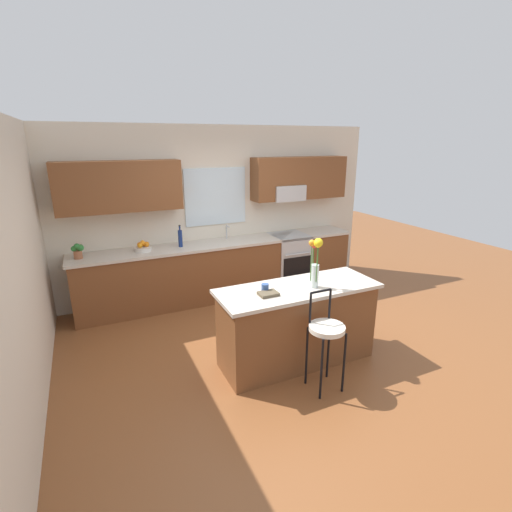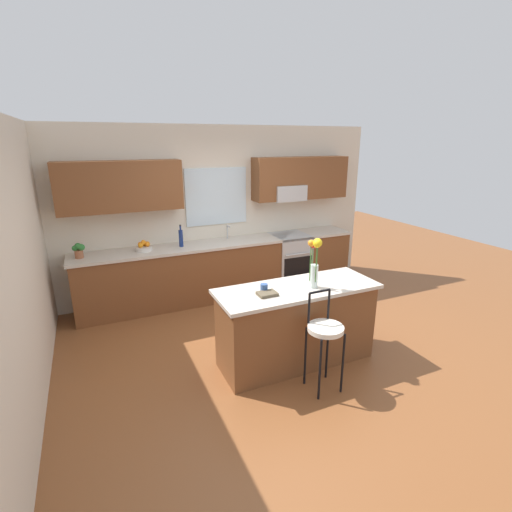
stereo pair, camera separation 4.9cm
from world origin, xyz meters
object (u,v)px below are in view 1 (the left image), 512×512
Objects in this scene: mug_ceramic at (265,288)px; bottle_olive_oil at (180,238)px; fruit_bowl_oranges at (143,247)px; potted_plant_small at (78,251)px; oven_range at (288,260)px; flower_vase at (316,259)px; kitchen_island at (297,324)px; bar_stool_near at (326,332)px; cookbook at (268,294)px.

bottle_olive_oil is (-0.38, 2.13, 0.09)m from mug_ceramic.
potted_plant_small reaches higher than fruit_bowl_oranges.
oven_range is 3.34m from potted_plant_small.
flower_vase is 2.61× the size of potted_plant_small.
potted_plant_small is (-2.34, 2.24, -0.21)m from flower_vase.
flower_vase is 2.31× the size of fruit_bowl_oranges.
bottle_olive_oil is at bearing 100.12° from mug_ceramic.
kitchen_island is at bearing -117.18° from oven_range.
kitchen_island is 20.31× the size of mug_ceramic.
potted_plant_small is (-2.19, 2.16, 0.57)m from kitchen_island.
potted_plant_small is at bearing 130.08° from mug_ceramic.
fruit_bowl_oranges is at bearing 0.32° from potted_plant_small.
potted_plant_small is (-1.79, 2.13, 0.07)m from mug_ceramic.
oven_range is 0.50× the size of kitchen_island.
mug_ceramic is at bearing 168.89° from flower_vase.
flower_vase is at bearing -11.11° from mug_ceramic.
mug_ceramic is 2.33m from fruit_bowl_oranges.
flower_vase reaches higher than fruit_bowl_oranges.
oven_range is 0.88× the size of bar_stool_near.
kitchen_island is 2.59m from fruit_bowl_oranges.
oven_range is 3.83× the size of fruit_bowl_oranges.
flower_vase is 3.25m from potted_plant_small.
mug_ceramic is at bearing -79.88° from bottle_olive_oil.
bar_stool_near is 4.34× the size of fruit_bowl_oranges.
kitchen_island is at bearing 152.97° from flower_vase.
cookbook is at bearing -80.52° from bottle_olive_oil.
kitchen_island is at bearing -70.21° from bottle_olive_oil.
bar_stool_near is at bearing -55.72° from mug_ceramic.
flower_vase is (0.15, 0.47, 0.61)m from bar_stool_near.
bar_stool_near is 11.58× the size of mug_ceramic.
mug_ceramic is at bearing -125.35° from oven_range.
flower_vase reaches higher than kitchen_island.
bottle_olive_oil is at bearing 112.58° from flower_vase.
fruit_bowl_oranges reaches higher than oven_range.
mug_ceramic is 2.78m from potted_plant_small.
bar_stool_near is (-1.10, -2.69, 0.18)m from oven_range.
fruit_bowl_oranges is (-1.33, 2.16, 0.51)m from kitchen_island.
fruit_bowl_oranges reaches higher than mug_ceramic.
cookbook is (-0.41, -0.06, 0.47)m from kitchen_island.
fruit_bowl_oranges is (-2.43, 0.03, 0.52)m from oven_range.
bar_stool_near is 3.11× the size of bottle_olive_oil.
mug_ceramic is (-0.55, 0.11, -0.28)m from flower_vase.
mug_ceramic is at bearing 84.77° from cookbook.
oven_range is 1.66× the size of flower_vase.
oven_range is 2.91m from bar_stool_near.
flower_vase is (-0.94, -2.21, 0.79)m from oven_range.
kitchen_island is 0.80m from flower_vase.
fruit_bowl_oranges is 0.86m from potted_plant_small.
fruit_bowl_oranges is 1.13× the size of potted_plant_small.
bar_stool_near is 2.85m from bottle_olive_oil.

